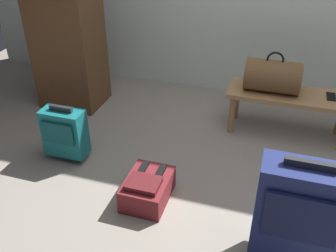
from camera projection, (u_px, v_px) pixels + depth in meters
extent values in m
plane|color=gray|center=(230.00, 191.00, 2.63)|extent=(6.60, 6.60, 0.00)
cube|color=#A87A4C|center=(290.00, 95.00, 3.08)|extent=(1.00, 0.36, 0.04)
cylinder|color=#A87A4C|center=(232.00, 115.00, 3.18)|extent=(0.05, 0.05, 0.34)
cylinder|color=#A87A4C|center=(236.00, 101.00, 3.39)|extent=(0.05, 0.05, 0.34)
cylinder|color=brown|center=(273.00, 76.00, 3.04)|extent=(0.44, 0.26, 0.26)
torus|color=black|center=(275.00, 60.00, 2.96)|extent=(0.14, 0.02, 0.14)
cube|color=black|center=(331.00, 97.00, 3.01)|extent=(0.07, 0.14, 0.01)
cube|color=black|center=(331.00, 96.00, 3.01)|extent=(0.06, 0.13, 0.00)
cube|color=navy|center=(298.00, 215.00, 1.95)|extent=(0.45, 0.20, 0.62)
cube|color=#11183E|center=(301.00, 220.00, 1.82)|extent=(0.36, 0.02, 0.28)
cube|color=#262628|center=(311.00, 165.00, 1.77)|extent=(0.25, 0.03, 0.04)
cylinder|color=black|center=(261.00, 241.00, 2.22)|extent=(0.02, 0.05, 0.05)
cube|color=#14666B|center=(65.00, 132.00, 2.84)|extent=(0.32, 0.16, 0.37)
cube|color=#0E474A|center=(58.00, 134.00, 2.74)|extent=(0.26, 0.02, 0.17)
cube|color=#262628|center=(61.00, 109.00, 2.73)|extent=(0.18, 0.03, 0.04)
cylinder|color=black|center=(60.00, 148.00, 3.02)|extent=(0.02, 0.05, 0.05)
cylinder|color=black|center=(85.00, 153.00, 2.97)|extent=(0.02, 0.05, 0.05)
cube|color=maroon|center=(148.00, 189.00, 2.52)|extent=(0.28, 0.38, 0.17)
cube|color=#55181C|center=(144.00, 183.00, 2.41)|extent=(0.21, 0.17, 0.04)
cube|color=black|center=(142.00, 170.00, 2.54)|extent=(0.04, 0.19, 0.02)
cube|color=black|center=(160.00, 174.00, 2.51)|extent=(0.04, 0.19, 0.02)
cube|color=brown|center=(69.00, 48.00, 3.46)|extent=(0.56, 0.44, 1.10)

